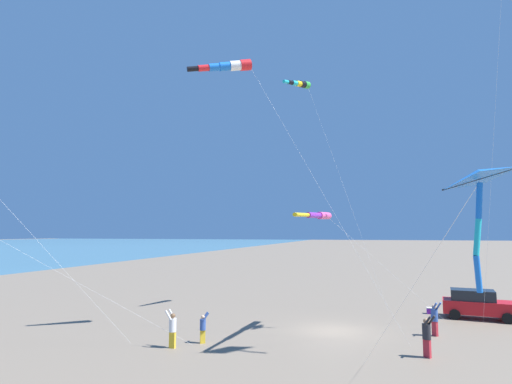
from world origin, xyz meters
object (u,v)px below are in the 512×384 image
at_px(person_child_green_jacket, 427,334).
at_px(person_bystander_far, 203,326).
at_px(cooler_box, 431,311).
at_px(kite_windsock_striped_overhead, 319,215).
at_px(person_child_grey_jacket, 435,317).
at_px(kite_windsock_small_distant, 300,84).
at_px(person_adult_flyer, 172,327).
at_px(parked_car, 477,304).
at_px(kite_windsock_blue_topmost, 228,66).
at_px(kite_delta_white_trailing, 477,180).

distance_m(person_child_green_jacket, person_bystander_far, 10.67).
height_order(cooler_box, kite_windsock_striped_overhead, kite_windsock_striped_overhead).
bearing_deg(person_child_grey_jacket, kite_windsock_small_distant, -34.23).
bearing_deg(cooler_box, kite_windsock_striped_overhead, 50.19).
xyz_separation_m(person_bystander_far, kite_windsock_striped_overhead, (-5.53, -3.34, 5.71)).
relative_size(cooler_box, person_adult_flyer, 0.34).
relative_size(parked_car, person_adult_flyer, 2.50).
bearing_deg(person_child_grey_jacket, person_bystander_far, 22.74).
bearing_deg(person_child_grey_jacket, parked_car, -120.89).
bearing_deg(person_bystander_far, kite_windsock_blue_topmost, -101.86).
xyz_separation_m(cooler_box, person_adult_flyer, (13.28, 12.51, 0.77)).
relative_size(person_adult_flyer, person_bystander_far, 1.18).
relative_size(person_child_green_jacket, kite_windsock_blue_topmost, 0.12).
distance_m(person_adult_flyer, person_child_green_jacket, 11.88).
relative_size(person_bystander_far, kite_windsock_striped_overhead, 0.14).
bearing_deg(kite_delta_white_trailing, parked_car, -101.83).
relative_size(parked_car, kite_delta_white_trailing, 0.38).
bearing_deg(kite_windsock_blue_topmost, cooler_box, -142.13).
relative_size(parked_car, kite_windsock_blue_topmost, 0.28).
distance_m(person_child_green_jacket, kite_windsock_small_distant, 20.15).
height_order(person_child_grey_jacket, kite_windsock_striped_overhead, kite_windsock_striped_overhead).
distance_m(person_child_green_jacket, kite_windsock_striped_overhead, 8.01).
bearing_deg(cooler_box, person_child_green_jacket, 81.87).
relative_size(parked_car, person_child_grey_jacket, 2.47).
xyz_separation_m(person_child_green_jacket, kite_windsock_small_distant, (7.33, -9.83, 15.98)).
height_order(person_child_grey_jacket, kite_windsock_small_distant, kite_windsock_small_distant).
bearing_deg(person_adult_flyer, kite_delta_white_trailing, 135.13).
height_order(cooler_box, person_adult_flyer, person_adult_flyer).
distance_m(person_child_green_jacket, kite_delta_white_trailing, 14.02).
height_order(parked_car, cooler_box, parked_car).
bearing_deg(cooler_box, person_child_grey_jacket, 84.38).
xyz_separation_m(cooler_box, kite_windsock_small_distant, (8.86, 0.88, 16.80)).
bearing_deg(kite_windsock_striped_overhead, person_adult_flyer, 34.36).
bearing_deg(person_child_grey_jacket, cooler_box, -95.62).
bearing_deg(parked_car, person_child_grey_jacket, 59.11).
xyz_separation_m(cooler_box, person_child_green_jacket, (1.53, 10.71, 0.82)).
bearing_deg(person_adult_flyer, parked_car, -144.06).
relative_size(kite_windsock_small_distant, kite_windsock_striped_overhead, 1.64).
distance_m(parked_car, kite_windsock_striped_overhead, 12.94).
distance_m(kite_windsock_blue_topmost, kite_windsock_striped_overhead, 10.28).
relative_size(cooler_box, person_child_grey_jacket, 0.34).
relative_size(person_child_grey_jacket, kite_windsock_striped_overhead, 0.17).
height_order(parked_car, kite_windsock_small_distant, kite_windsock_small_distant).
distance_m(cooler_box, person_bystander_far, 16.64).
relative_size(person_adult_flyer, kite_windsock_small_distant, 0.10).
bearing_deg(person_bystander_far, kite_delta_white_trailing, 129.30).
bearing_deg(person_child_grey_jacket, kite_windsock_striped_overhead, 14.00).
bearing_deg(kite_windsock_small_distant, person_bystander_far, 72.36).
xyz_separation_m(person_child_green_jacket, person_bystander_far, (10.65, 0.60, -0.19)).
bearing_deg(cooler_box, kite_windsock_blue_topmost, 37.87).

